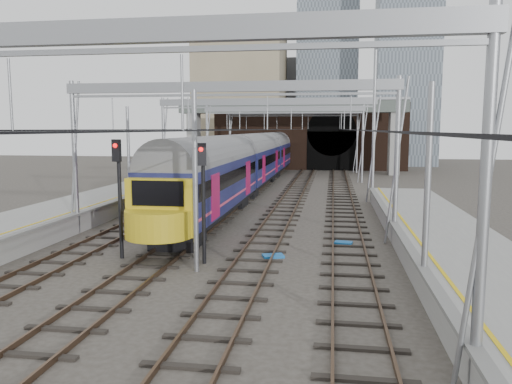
% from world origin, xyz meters
% --- Properties ---
extents(ground, '(160.00, 160.00, 0.00)m').
position_xyz_m(ground, '(0.00, 0.00, 0.00)').
color(ground, '#38332D').
rests_on(ground, ground).
extents(platform_right, '(4.32, 47.00, 1.12)m').
position_xyz_m(platform_right, '(10.18, -1.50, 0.55)').
color(platform_right, gray).
rests_on(platform_right, ground).
extents(tracks, '(14.40, 80.00, 0.22)m').
position_xyz_m(tracks, '(0.00, 15.00, 0.02)').
color(tracks, '#4C3828').
rests_on(tracks, ground).
extents(overhead_line, '(16.80, 80.00, 8.00)m').
position_xyz_m(overhead_line, '(0.00, 21.49, 6.57)').
color(overhead_line, gray).
rests_on(overhead_line, ground).
extents(retaining_wall, '(28.00, 2.75, 9.00)m').
position_xyz_m(retaining_wall, '(1.40, 51.93, 4.33)').
color(retaining_wall, '#301E15').
rests_on(retaining_wall, ground).
extents(overbridge, '(28.00, 3.00, 9.25)m').
position_xyz_m(overbridge, '(0.00, 46.00, 7.27)').
color(overbridge, gray).
rests_on(overbridge, ground).
extents(city_skyline, '(37.50, 27.50, 60.00)m').
position_xyz_m(city_skyline, '(2.73, 70.48, 17.09)').
color(city_skyline, tan).
rests_on(city_skyline, ground).
extents(train_main, '(3.03, 69.96, 5.13)m').
position_xyz_m(train_main, '(-2.00, 38.32, 2.63)').
color(train_main, black).
rests_on(train_main, ground).
extents(train_second, '(2.62, 45.51, 4.57)m').
position_xyz_m(train_second, '(-6.00, 36.05, 2.38)').
color(train_second, black).
rests_on(train_second, ground).
extents(signal_near_left, '(0.39, 0.48, 5.11)m').
position_xyz_m(signal_near_left, '(-3.71, 3.37, 3.20)').
color(signal_near_left, black).
rests_on(signal_near_left, ground).
extents(signal_near_centre, '(0.39, 0.47, 4.98)m').
position_xyz_m(signal_near_centre, '(0.01, 3.10, 3.13)').
color(signal_near_centre, black).
rests_on(signal_near_centre, ground).
extents(equip_cover_a, '(1.05, 0.89, 0.11)m').
position_xyz_m(equip_cover_a, '(2.71, 4.60, 0.05)').
color(equip_cover_a, '#175FAD').
rests_on(equip_cover_a, ground).
extents(equip_cover_b, '(1.08, 0.87, 0.11)m').
position_xyz_m(equip_cover_b, '(-2.39, 11.46, 0.06)').
color(equip_cover_b, '#175FAD').
rests_on(equip_cover_b, ground).
extents(equip_cover_c, '(0.92, 0.73, 0.10)m').
position_xyz_m(equip_cover_c, '(5.78, 7.65, 0.05)').
color(equip_cover_c, '#175FAD').
rests_on(equip_cover_c, ground).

